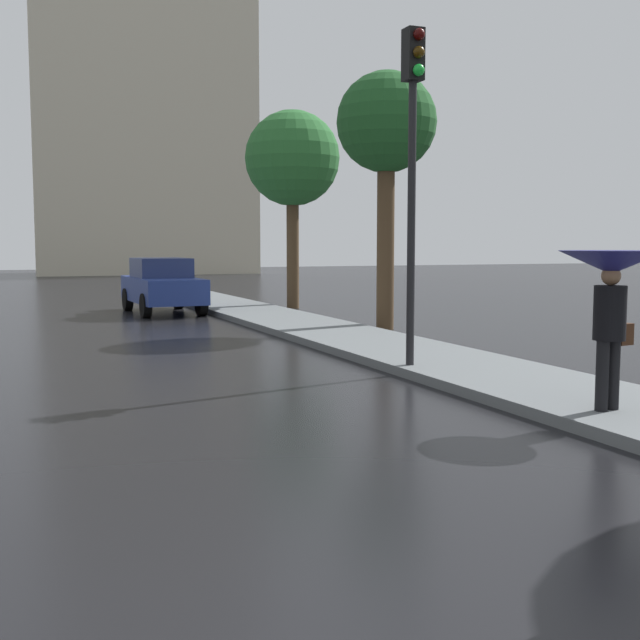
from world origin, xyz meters
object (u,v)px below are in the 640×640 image
at_px(traffic_light, 413,137).
at_px(street_tree_mid, 386,128).
at_px(street_tree_far, 292,160).
at_px(pedestrian_with_umbrella_near, 611,280).
at_px(car_blue_mid_road, 162,285).

distance_m(traffic_light, street_tree_mid, 6.44).
xyz_separation_m(street_tree_mid, street_tree_far, (0.12, 6.44, -0.10)).
height_order(pedestrian_with_umbrella_near, traffic_light, traffic_light).
bearing_deg(street_tree_mid, street_tree_far, 88.91).
xyz_separation_m(traffic_light, street_tree_mid, (2.51, 5.84, 1.02)).
bearing_deg(street_tree_far, traffic_light, -102.09).
distance_m(car_blue_mid_road, street_tree_mid, 8.25).
distance_m(car_blue_mid_road, pedestrian_with_umbrella_near, 15.93).
height_order(car_blue_mid_road, traffic_light, traffic_light).
xyz_separation_m(car_blue_mid_road, street_tree_mid, (3.86, -6.25, 3.74)).
distance_m(car_blue_mid_road, traffic_light, 12.47).
bearing_deg(street_tree_far, car_blue_mid_road, -177.30).
xyz_separation_m(traffic_light, street_tree_far, (2.63, 12.28, 0.92)).
height_order(pedestrian_with_umbrella_near, street_tree_far, street_tree_far).
distance_m(traffic_light, street_tree_far, 12.59).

